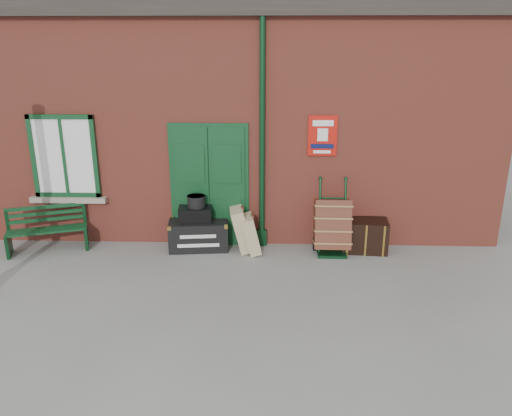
{
  "coord_description": "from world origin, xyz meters",
  "views": [
    {
      "loc": [
        0.84,
        -7.18,
        3.57
      ],
      "look_at": [
        0.57,
        0.6,
        1.0
      ],
      "focal_mm": 35.0,
      "sensor_mm": 36.0,
      "label": 1
    }
  ],
  "objects_px": {
    "houdini_trunk": "(199,234)",
    "dark_trunk": "(364,235)",
    "porter_trolley": "(332,225)",
    "bench": "(47,228)"
  },
  "relations": [
    {
      "from": "bench",
      "to": "houdini_trunk",
      "type": "bearing_deg",
      "value": -15.29
    },
    {
      "from": "houdini_trunk",
      "to": "dark_trunk",
      "type": "xyz_separation_m",
      "value": [
        3.0,
        0.0,
        0.02
      ]
    },
    {
      "from": "bench",
      "to": "houdini_trunk",
      "type": "xyz_separation_m",
      "value": [
        2.71,
        0.18,
        -0.16
      ]
    },
    {
      "from": "houdini_trunk",
      "to": "porter_trolley",
      "type": "bearing_deg",
      "value": -8.09
    },
    {
      "from": "porter_trolley",
      "to": "houdini_trunk",
      "type": "bearing_deg",
      "value": 179.01
    },
    {
      "from": "porter_trolley",
      "to": "dark_trunk",
      "type": "height_order",
      "value": "porter_trolley"
    },
    {
      "from": "houdini_trunk",
      "to": "dark_trunk",
      "type": "distance_m",
      "value": 3.0
    },
    {
      "from": "porter_trolley",
      "to": "dark_trunk",
      "type": "xyz_separation_m",
      "value": [
        0.6,
        0.08,
        -0.22
      ]
    },
    {
      "from": "porter_trolley",
      "to": "dark_trunk",
      "type": "bearing_deg",
      "value": 8.06
    },
    {
      "from": "porter_trolley",
      "to": "dark_trunk",
      "type": "relative_size",
      "value": 1.64
    }
  ]
}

